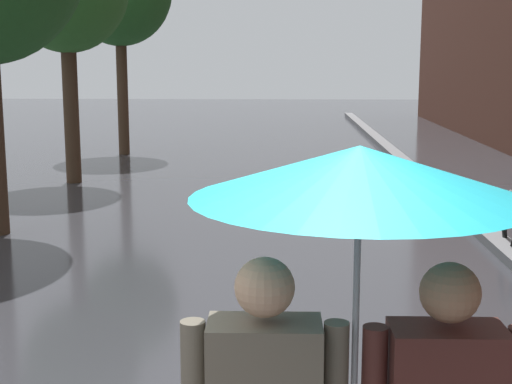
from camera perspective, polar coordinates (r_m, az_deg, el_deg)
The scene contains 2 objects.
kerb_strip at distance 12.92m, azimuth 14.05°, elevation -0.21°, with size 0.30×36.00×0.12m, color slate.
couple_under_umbrella at distance 2.66m, azimuth 7.61°, elevation -10.79°, with size 1.22×1.16×2.05m.
Camera 1 is at (0.49, -2.43, 2.34)m, focal length 52.32 mm.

